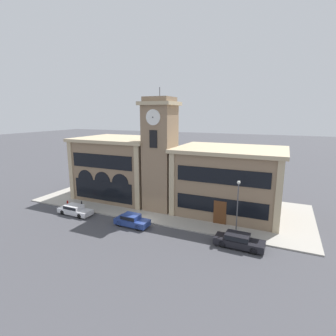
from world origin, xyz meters
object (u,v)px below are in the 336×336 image
fire_hydrant (68,204)px  street_lamp (238,201)px  parked_car_far (239,240)px  bollard (82,205)px  parked_car_mid (132,220)px  parked_car_near (75,210)px

fire_hydrant → street_lamp: bearing=1.1°
parked_car_far → bollard: parked_car_far is taller
parked_car_mid → bollard: size_ratio=3.91×
parked_car_mid → fire_hydrant: parked_car_mid is taller
parked_car_mid → street_lamp: (11.68, 2.08, 3.38)m
parked_car_near → parked_car_mid: (8.70, -0.00, 0.06)m
parked_car_near → street_lamp: bearing=7.8°
street_lamp → bollard: bearing=-179.3°
parked_car_mid → street_lamp: street_lamp is taller
parked_car_mid → parked_car_far: parked_car_mid is taller
fire_hydrant → parked_car_near: bearing=-29.7°
parked_car_near → fire_hydrant: bearing=152.2°
parked_car_far → bollard: 21.54m
parked_car_near → street_lamp: size_ratio=0.79×
parked_car_near → street_lamp: (20.38, 2.08, 3.44)m
bollard → fire_hydrant: bollard is taller
parked_car_mid → bollard: bearing=170.7°
street_lamp → fire_hydrant: 23.50m
parked_car_near → parked_car_far: 20.99m
parked_car_mid → bollard: parked_car_mid is taller
parked_car_far → street_lamp: bearing=108.2°
parked_car_far → fire_hydrant: bearing=178.0°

